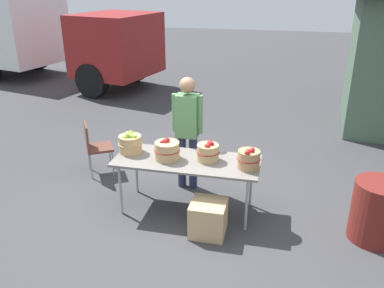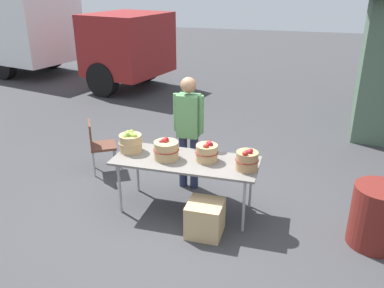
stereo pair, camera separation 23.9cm
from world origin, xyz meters
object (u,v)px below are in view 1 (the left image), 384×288
(apple_basket_red_1, at_px, (208,152))
(market_table, at_px, (187,163))
(apple_basket_green_0, at_px, (130,143))
(apple_basket_red_0, at_px, (167,150))
(vendor_adult, at_px, (187,125))
(folding_chair, at_px, (95,144))
(apple_basket_red_2, at_px, (249,159))
(trash_barrel, at_px, (377,211))
(produce_crate, at_px, (208,218))
(box_truck, at_px, (19,28))

(apple_basket_red_1, bearing_deg, market_table, -170.41)
(apple_basket_green_0, bearing_deg, apple_basket_red_0, -9.87)
(vendor_adult, height_order, folding_chair, vendor_adult)
(apple_basket_red_2, bearing_deg, trash_barrel, -2.10)
(apple_basket_red_2, bearing_deg, market_table, 175.22)
(apple_basket_red_0, relative_size, folding_chair, 0.40)
(folding_chair, bearing_deg, apple_basket_red_2, -139.51)
(apple_basket_red_2, distance_m, vendor_adult, 1.19)
(produce_crate, bearing_deg, apple_basket_green_0, 155.73)
(market_table, bearing_deg, apple_basket_red_1, 9.59)
(market_table, distance_m, apple_basket_red_1, 0.32)
(apple_basket_red_2, bearing_deg, produce_crate, -136.05)
(apple_basket_red_2, xyz_separation_m, trash_barrel, (1.56, -0.06, -0.50))
(apple_basket_green_0, xyz_separation_m, folding_chair, (-0.88, 0.67, -0.37))
(apple_basket_red_0, bearing_deg, folding_chair, 151.68)
(apple_basket_red_1, xyz_separation_m, apple_basket_red_2, (0.54, -0.11, 0.01))
(market_table, xyz_separation_m, folding_chair, (-1.68, 0.73, -0.20))
(trash_barrel, bearing_deg, apple_basket_green_0, 176.66)
(produce_crate, bearing_deg, box_truck, 135.97)
(apple_basket_red_0, xyz_separation_m, vendor_adult, (0.11, 0.66, 0.12))
(apple_basket_red_2, bearing_deg, apple_basket_red_0, 178.23)
(vendor_adult, relative_size, produce_crate, 3.94)
(market_table, distance_m, vendor_adult, 0.71)
(apple_basket_red_0, distance_m, apple_basket_red_1, 0.53)
(apple_basket_red_0, relative_size, box_truck, 0.04)
(apple_basket_red_1, xyz_separation_m, box_truck, (-7.11, 6.46, 0.62))
(trash_barrel, bearing_deg, market_table, 176.98)
(apple_basket_red_0, relative_size, apple_basket_red_1, 1.13)
(apple_basket_green_0, relative_size, apple_basket_red_0, 0.96)
(trash_barrel, height_order, produce_crate, trash_barrel)
(folding_chair, xyz_separation_m, produce_crate, (2.07, -1.21, -0.29))
(market_table, relative_size, box_truck, 0.24)
(produce_crate, bearing_deg, apple_basket_red_2, 43.95)
(market_table, distance_m, folding_chair, 1.85)
(apple_basket_red_0, xyz_separation_m, produce_crate, (0.64, -0.44, -0.66))
(vendor_adult, xyz_separation_m, folding_chair, (-1.54, 0.10, -0.49))
(apple_basket_red_1, relative_size, trash_barrel, 0.40)
(apple_basket_green_0, distance_m, folding_chair, 1.17)
(apple_basket_red_2, height_order, vendor_adult, vendor_adult)
(apple_basket_red_2, height_order, produce_crate, apple_basket_red_2)
(produce_crate, bearing_deg, trash_barrel, 10.00)
(apple_basket_red_1, xyz_separation_m, vendor_adult, (-0.42, 0.58, 0.13))
(box_truck, height_order, trash_barrel, box_truck)
(apple_basket_red_1, height_order, produce_crate, apple_basket_red_1)
(apple_basket_red_2, relative_size, vendor_adult, 0.17)
(box_truck, xyz_separation_m, folding_chair, (5.15, -5.77, -0.98))
(vendor_adult, bearing_deg, trash_barrel, 163.97)
(apple_basket_red_2, distance_m, produce_crate, 0.88)
(apple_basket_red_1, distance_m, vendor_adult, 0.73)
(vendor_adult, bearing_deg, apple_basket_red_2, 144.47)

